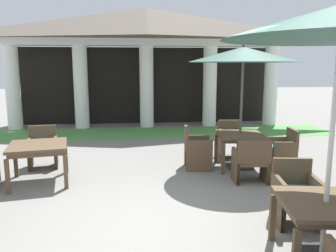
% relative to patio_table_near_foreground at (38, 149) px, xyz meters
% --- Properties ---
extents(ground_plane, '(60.00, 60.00, 0.00)m').
position_rel_patio_table_near_foreground_xyz_m(ground_plane, '(2.23, -2.14, -0.64)').
color(ground_plane, gray).
extents(background_pavilion, '(10.37, 2.46, 4.14)m').
position_rel_patio_table_near_foreground_xyz_m(background_pavilion, '(2.23, 5.90, 2.46)').
color(background_pavilion, white).
rests_on(background_pavilion, ground).
extents(lawn_strip, '(12.17, 1.98, 0.01)m').
position_rel_patio_table_near_foreground_xyz_m(lawn_strip, '(2.23, 4.55, -0.64)').
color(lawn_strip, '#519347').
rests_on(lawn_strip, ground).
extents(patio_table_near_foreground, '(1.19, 1.19, 0.74)m').
position_rel_patio_table_near_foreground_xyz_m(patio_table_near_foreground, '(0.00, 0.00, 0.00)').
color(patio_table_near_foreground, brown).
rests_on(patio_table_near_foreground, ground).
extents(patio_chair_near_foreground_north, '(0.68, 0.64, 0.88)m').
position_rel_patio_table_near_foreground_xyz_m(patio_chair_near_foreground_north, '(-0.19, 1.02, -0.23)').
color(patio_chair_near_foreground_north, brown).
rests_on(patio_chair_near_foreground_north, ground).
extents(patio_table_mid_left, '(1.00, 1.00, 0.75)m').
position_rel_patio_table_near_foreground_xyz_m(patio_table_mid_left, '(4.01, 0.54, 0.01)').
color(patio_table_mid_left, brown).
rests_on(patio_table_mid_left, ground).
extents(patio_umbrella_mid_left, '(2.26, 2.26, 2.60)m').
position_rel_patio_table_near_foreground_xyz_m(patio_umbrella_mid_left, '(4.01, 0.54, 1.72)').
color(patio_umbrella_mid_left, '#2D2D2D').
rests_on(patio_umbrella_mid_left, ground).
extents(patio_chair_mid_left_north, '(0.59, 0.62, 0.86)m').
position_rel_patio_table_near_foreground_xyz_m(patio_chair_mid_left_north, '(4.08, 1.46, -0.23)').
color(patio_chair_mid_left_north, brown).
rests_on(patio_chair_mid_left_north, ground).
extents(patio_chair_mid_left_south, '(0.67, 0.54, 0.84)m').
position_rel_patio_table_near_foreground_xyz_m(patio_chair_mid_left_south, '(3.94, -0.39, -0.24)').
color(patio_chair_mid_left_south, brown).
rests_on(patio_chair_mid_left_south, ground).
extents(patio_chair_mid_left_east, '(0.56, 0.62, 0.84)m').
position_rel_patio_table_near_foreground_xyz_m(patio_chair_mid_left_east, '(4.93, 0.47, -0.25)').
color(patio_chair_mid_left_east, brown).
rests_on(patio_chair_mid_left_east, ground).
extents(patio_chair_mid_left_west, '(0.59, 0.62, 0.89)m').
position_rel_patio_table_near_foreground_xyz_m(patio_chair_mid_left_west, '(3.08, 0.61, -0.22)').
color(patio_chair_mid_left_west, brown).
rests_on(patio_chair_mid_left_west, ground).
extents(patio_table_mid_right, '(1.08, 1.08, 0.70)m').
position_rel_patio_table_near_foreground_xyz_m(patio_table_mid_right, '(3.84, -2.99, -0.03)').
color(patio_table_mid_right, brown).
rests_on(patio_table_mid_right, ground).
extents(patio_chair_mid_right_north, '(0.64, 0.66, 0.86)m').
position_rel_patio_table_near_foreground_xyz_m(patio_chair_mid_right_north, '(3.98, -2.05, -0.24)').
color(patio_chair_mid_right_north, brown).
rests_on(patio_chair_mid_right_north, ground).
extents(terracotta_urn, '(0.34, 0.34, 0.44)m').
position_rel_patio_table_near_foreground_xyz_m(terracotta_urn, '(4.39, 3.19, -0.46)').
color(terracotta_urn, brown).
rests_on(terracotta_urn, ground).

